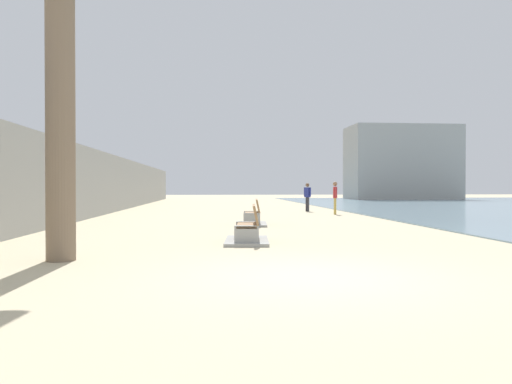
% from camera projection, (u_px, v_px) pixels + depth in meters
% --- Properties ---
extents(ground_plane, '(120.00, 120.00, 0.00)m').
position_uv_depth(ground_plane, '(243.00, 214.00, 25.75)').
color(ground_plane, '#C6B793').
extents(seawall, '(0.80, 64.00, 3.23)m').
position_uv_depth(seawall, '(98.00, 183.00, 25.08)').
color(seawall, '#9E9E99').
rests_on(seawall, ground).
extents(bench_near, '(1.26, 2.18, 0.98)m').
position_uv_depth(bench_near, '(248.00, 233.00, 12.62)').
color(bench_near, '#9E9E99').
rests_on(bench_near, ground).
extents(bench_far, '(1.26, 2.18, 0.98)m').
position_uv_depth(bench_far, '(252.00, 219.00, 18.27)').
color(bench_far, '#9E9E99').
rests_on(bench_far, ground).
extents(person_walking, '(0.23, 0.53, 1.71)m').
position_uv_depth(person_walking, '(335.00, 195.00, 25.26)').
color(person_walking, gold).
rests_on(person_walking, ground).
extents(person_standing, '(0.35, 0.44, 1.66)m').
position_uv_depth(person_standing, '(307.00, 195.00, 28.39)').
color(person_standing, '#333338').
rests_on(person_standing, ground).
extents(harbor_building, '(12.00, 6.00, 8.28)m').
position_uv_depth(harbor_building, '(402.00, 163.00, 55.33)').
color(harbor_building, '#9E9E99').
rests_on(harbor_building, ground).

